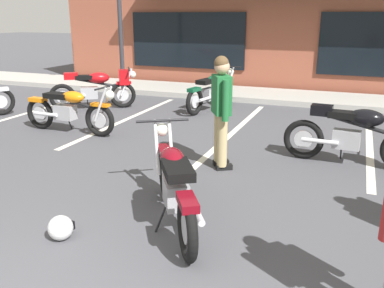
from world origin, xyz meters
TOP-DOWN VIEW (x-y plane):
  - ground_plane at (0.00, 3.31)m, footprint 80.00×80.00m
  - sidewalk_kerb at (0.00, 10.14)m, footprint 22.00×1.80m
  - brick_storefront_building at (0.00, 14.27)m, footprint 14.72×7.04m
  - painted_stall_lines at (0.00, 6.54)m, footprint 10.13×4.80m
  - motorcycle_foreground_classic at (0.44, 2.51)m, footprint 1.38×1.85m
  - motorcycle_red_sportbike at (-3.71, 7.25)m, footprint 1.85×1.37m
  - motorcycle_black_cruiser at (-1.08, 8.17)m, footprint 0.79×2.09m
  - motorcycle_silver_naked at (2.31, 5.22)m, footprint 2.11×0.66m
  - motorcycle_blue_standard at (-2.97, 5.17)m, footprint 2.11×0.66m
  - person_in_shorts_foreground at (0.37, 4.38)m, footprint 0.41×0.56m
  - helmet_on_pavement at (-0.51, 1.75)m, footprint 0.26×0.26m

SIDE VIEW (x-z plane):
  - ground_plane at x=0.00m, z-range 0.00..0.00m
  - painted_stall_lines at x=0.00m, z-range 0.00..0.01m
  - sidewalk_kerb at x=0.00m, z-range 0.00..0.14m
  - helmet_on_pavement at x=-0.51m, z-range 0.00..0.26m
  - motorcycle_foreground_classic at x=0.44m, z-range -0.03..0.95m
  - motorcycle_black_cruiser at x=-1.08m, z-range -0.03..0.95m
  - motorcycle_blue_standard at x=-2.97m, z-range -0.03..0.95m
  - motorcycle_red_sportbike at x=-3.71m, z-range 0.04..1.02m
  - motorcycle_silver_naked at x=2.31m, z-range 0.04..1.02m
  - person_in_shorts_foreground at x=0.37m, z-range 0.11..1.79m
  - brick_storefront_building at x=0.00m, z-range 0.00..3.82m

